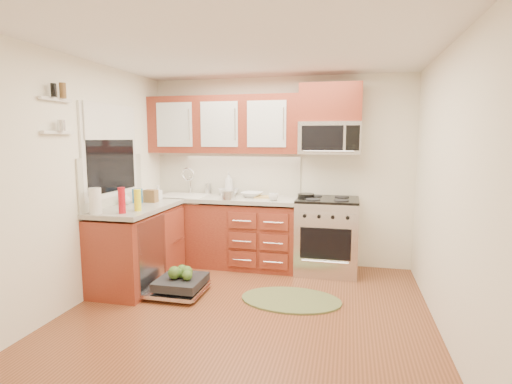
% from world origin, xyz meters
% --- Properties ---
extents(floor, '(3.50, 3.50, 0.00)m').
position_xyz_m(floor, '(0.00, 0.00, 0.00)').
color(floor, brown).
rests_on(floor, ground).
extents(ceiling, '(3.50, 3.50, 0.00)m').
position_xyz_m(ceiling, '(0.00, 0.00, 2.50)').
color(ceiling, white).
rests_on(ceiling, ground).
extents(wall_back, '(3.50, 0.04, 2.50)m').
position_xyz_m(wall_back, '(0.00, 1.75, 1.25)').
color(wall_back, white).
rests_on(wall_back, ground).
extents(wall_front, '(3.50, 0.04, 2.50)m').
position_xyz_m(wall_front, '(0.00, -1.75, 1.25)').
color(wall_front, white).
rests_on(wall_front, ground).
extents(wall_left, '(0.04, 3.50, 2.50)m').
position_xyz_m(wall_left, '(-1.75, 0.00, 1.25)').
color(wall_left, white).
rests_on(wall_left, ground).
extents(wall_right, '(0.04, 3.50, 2.50)m').
position_xyz_m(wall_right, '(1.75, 0.00, 1.25)').
color(wall_right, white).
rests_on(wall_right, ground).
extents(base_cabinet_back, '(2.05, 0.60, 0.85)m').
position_xyz_m(base_cabinet_back, '(-0.73, 1.45, 0.42)').
color(base_cabinet_back, maroon).
rests_on(base_cabinet_back, ground).
extents(base_cabinet_left, '(0.60, 1.25, 0.85)m').
position_xyz_m(base_cabinet_left, '(-1.45, 0.52, 0.42)').
color(base_cabinet_left, maroon).
rests_on(base_cabinet_left, ground).
extents(countertop_back, '(2.07, 0.64, 0.05)m').
position_xyz_m(countertop_back, '(-0.72, 1.44, 0.90)').
color(countertop_back, '#9F9C91').
rests_on(countertop_back, base_cabinet_back).
extents(countertop_left, '(0.64, 1.27, 0.05)m').
position_xyz_m(countertop_left, '(-1.44, 0.53, 0.90)').
color(countertop_left, '#9F9C91').
rests_on(countertop_left, base_cabinet_left).
extents(backsplash_back, '(2.05, 0.02, 0.57)m').
position_xyz_m(backsplash_back, '(-0.73, 1.74, 1.21)').
color(backsplash_back, beige).
rests_on(backsplash_back, ground).
extents(backsplash_left, '(0.02, 1.25, 0.57)m').
position_xyz_m(backsplash_left, '(-1.74, 0.52, 1.21)').
color(backsplash_left, beige).
rests_on(backsplash_left, ground).
extents(upper_cabinets, '(2.05, 0.35, 0.75)m').
position_xyz_m(upper_cabinets, '(-0.73, 1.57, 1.88)').
color(upper_cabinets, maroon).
rests_on(upper_cabinets, ground).
extents(cabinet_over_mw, '(0.76, 0.35, 0.47)m').
position_xyz_m(cabinet_over_mw, '(0.68, 1.57, 2.13)').
color(cabinet_over_mw, maroon).
rests_on(cabinet_over_mw, ground).
extents(range, '(0.76, 0.64, 0.95)m').
position_xyz_m(range, '(0.68, 1.43, 0.47)').
color(range, silver).
rests_on(range, ground).
extents(microwave, '(0.76, 0.38, 0.40)m').
position_xyz_m(microwave, '(0.68, 1.55, 1.70)').
color(microwave, silver).
rests_on(microwave, ground).
extents(sink, '(0.62, 0.50, 0.26)m').
position_xyz_m(sink, '(-1.25, 1.42, 0.80)').
color(sink, white).
rests_on(sink, ground).
extents(dishwasher, '(0.70, 0.60, 0.20)m').
position_xyz_m(dishwasher, '(-0.86, 0.30, 0.10)').
color(dishwasher, silver).
rests_on(dishwasher, ground).
extents(window, '(0.03, 1.05, 1.05)m').
position_xyz_m(window, '(-1.74, 0.50, 1.55)').
color(window, white).
rests_on(window, ground).
extents(window_blind, '(0.02, 0.96, 0.40)m').
position_xyz_m(window_blind, '(-1.71, 0.50, 1.88)').
color(window_blind, white).
rests_on(window_blind, ground).
extents(shelf_upper, '(0.04, 0.40, 0.03)m').
position_xyz_m(shelf_upper, '(-1.72, -0.35, 2.05)').
color(shelf_upper, white).
rests_on(shelf_upper, ground).
extents(shelf_lower, '(0.04, 0.40, 0.03)m').
position_xyz_m(shelf_lower, '(-1.72, -0.35, 1.75)').
color(shelf_lower, white).
rests_on(shelf_lower, ground).
extents(rug, '(1.17, 0.87, 0.02)m').
position_xyz_m(rug, '(0.37, 0.40, 0.01)').
color(rug, olive).
rests_on(rug, ground).
extents(skillet, '(0.27, 0.27, 0.04)m').
position_xyz_m(skillet, '(0.40, 1.51, 0.97)').
color(skillet, black).
rests_on(skillet, range).
extents(stock_pot, '(0.25, 0.25, 0.12)m').
position_xyz_m(stock_pot, '(-0.55, 1.22, 0.98)').
color(stock_pot, silver).
rests_on(stock_pot, countertop_back).
extents(cutting_board, '(0.29, 0.20, 0.02)m').
position_xyz_m(cutting_board, '(-0.13, 1.48, 0.94)').
color(cutting_board, tan).
rests_on(cutting_board, countertop_back).
extents(canister, '(0.11, 0.11, 0.14)m').
position_xyz_m(canister, '(-0.98, 1.65, 1.00)').
color(canister, silver).
rests_on(canister, countertop_back).
extents(paper_towel_roll, '(0.15, 0.15, 0.27)m').
position_xyz_m(paper_towel_roll, '(-1.60, -0.02, 1.06)').
color(paper_towel_roll, white).
rests_on(paper_towel_roll, countertop_left).
extents(mustard_bottle, '(0.09, 0.09, 0.23)m').
position_xyz_m(mustard_bottle, '(-1.26, 0.23, 1.04)').
color(mustard_bottle, yellow).
rests_on(mustard_bottle, countertop_left).
extents(red_bottle, '(0.09, 0.09, 0.27)m').
position_xyz_m(red_bottle, '(-1.35, 0.06, 1.06)').
color(red_bottle, '#B50F19').
rests_on(red_bottle, countertop_left).
extents(wooden_box, '(0.15, 0.11, 0.15)m').
position_xyz_m(wooden_box, '(-1.41, 0.80, 1.00)').
color(wooden_box, brown).
rests_on(wooden_box, countertop_left).
extents(blue_carton, '(0.11, 0.08, 0.17)m').
position_xyz_m(blue_carton, '(-1.54, 0.71, 1.01)').
color(blue_carton, '#226BA2').
rests_on(blue_carton, countertop_left).
extents(bowl_a, '(0.32, 0.32, 0.07)m').
position_xyz_m(bowl_a, '(-0.31, 1.48, 0.96)').
color(bowl_a, '#999999').
rests_on(bowl_a, countertop_back).
extents(bowl_b, '(0.36, 0.36, 0.09)m').
position_xyz_m(bowl_b, '(-0.67, 1.60, 0.97)').
color(bowl_b, '#999999').
rests_on(bowl_b, countertop_back).
extents(cup, '(0.13, 0.13, 0.09)m').
position_xyz_m(cup, '(0.02, 1.25, 0.97)').
color(cup, '#999999').
rests_on(cup, countertop_back).
extents(soap_bottle_a, '(0.15, 0.15, 0.31)m').
position_xyz_m(soap_bottle_a, '(-0.67, 1.63, 1.08)').
color(soap_bottle_a, '#999999').
rests_on(soap_bottle_a, countertop_back).
extents(soap_bottle_b, '(0.10, 0.10, 0.18)m').
position_xyz_m(soap_bottle_b, '(-1.43, 1.03, 1.01)').
color(soap_bottle_b, '#999999').
rests_on(soap_bottle_b, countertop_left).
extents(soap_bottle_c, '(0.15, 0.15, 0.15)m').
position_xyz_m(soap_bottle_c, '(-1.62, 0.58, 1.00)').
color(soap_bottle_c, '#999999').
rests_on(soap_bottle_c, countertop_left).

